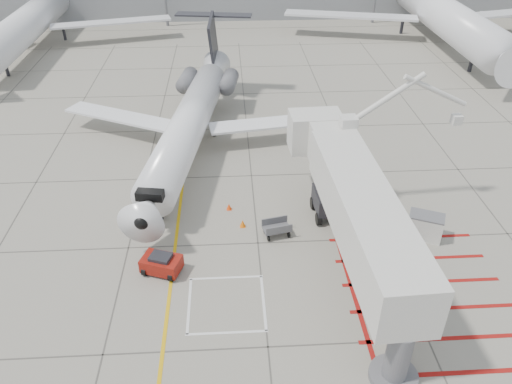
{
  "coord_description": "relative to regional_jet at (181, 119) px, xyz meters",
  "views": [
    {
      "loc": [
        -1.52,
        -20.07,
        19.85
      ],
      "look_at": [
        0.0,
        6.0,
        2.5
      ],
      "focal_mm": 35.0,
      "sensor_mm": 36.0,
      "label": 1
    }
  ],
  "objects": [
    {
      "name": "baggage_cart",
      "position": [
        6.37,
        -9.19,
        -3.42
      ],
      "size": [
        1.9,
        1.42,
        1.08
      ],
      "primitive_type": null,
      "rotation": [
        0.0,
        0.0,
        0.22
      ],
      "color": "#535257",
      "rests_on": "ground_plane"
    },
    {
      "name": "cone_side",
      "position": [
        3.38,
        -6.21,
        -3.72
      ],
      "size": [
        0.35,
        0.35,
        0.48
      ],
      "primitive_type": "cone",
      "color": "#F3440C",
      "rests_on": "ground_plane"
    },
    {
      "name": "ground_power_unit",
      "position": [
        15.61,
        -9.9,
        -3.14
      ],
      "size": [
        2.41,
        1.97,
        1.66
      ],
      "primitive_type": null,
      "rotation": [
        0.0,
        0.0,
        -0.42
      ],
      "color": "silver",
      "rests_on": "ground_plane"
    },
    {
      "name": "regional_jet",
      "position": [
        0.0,
        0.0,
        0.0
      ],
      "size": [
        28.44,
        33.64,
        7.93
      ],
      "primitive_type": null,
      "rotation": [
        0.0,
        0.0,
        -0.16
      ],
      "color": "white",
      "rests_on": "ground_plane"
    },
    {
      "name": "cone_nose",
      "position": [
        4.24,
        -8.19,
        -3.71
      ],
      "size": [
        0.37,
        0.37,
        0.51
      ],
      "primitive_type": "cone",
      "color": "orange",
      "rests_on": "ground_plane"
    },
    {
      "name": "ground_plane",
      "position": [
        5.13,
        -13.93,
        -3.96
      ],
      "size": [
        260.0,
        260.0,
        0.0
      ],
      "primitive_type": "plane",
      "color": "gray",
      "rests_on": "ground"
    },
    {
      "name": "jet_bridge",
      "position": [
        10.45,
        -13.37,
        -0.08
      ],
      "size": [
        10.03,
        19.8,
        7.77
      ],
      "primitive_type": null,
      "rotation": [
        0.0,
        0.0,
        0.04
      ],
      "color": "silver",
      "rests_on": "ground_plane"
    },
    {
      "name": "pushback_tug",
      "position": [
        -0.56,
        -12.19,
        -3.32
      ],
      "size": [
        2.53,
        2.03,
        1.28
      ],
      "primitive_type": null,
      "rotation": [
        0.0,
        0.0,
        -0.34
      ],
      "color": "maroon",
      "rests_on": "ground_plane"
    }
  ]
}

